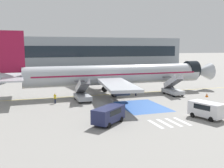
# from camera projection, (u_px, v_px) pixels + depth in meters

# --- Properties ---
(ground_plane) EXTENTS (600.00, 600.00, 0.00)m
(ground_plane) POSITION_uv_depth(u_px,v_px,m) (122.00, 93.00, 50.73)
(ground_plane) COLOR gray
(apron_leadline_yellow) EXTENTS (78.34, 0.74, 0.01)m
(apron_leadline_yellow) POSITION_uv_depth(u_px,v_px,m) (117.00, 94.00, 50.11)
(apron_leadline_yellow) COLOR gold
(apron_leadline_yellow) RESTS_ON ground_plane
(apron_stand_patch_blue) EXTENTS (6.38, 9.11, 0.01)m
(apron_stand_patch_blue) POSITION_uv_depth(u_px,v_px,m) (142.00, 106.00, 39.59)
(apron_stand_patch_blue) COLOR #2856A8
(apron_stand_patch_blue) RESTS_ON ground_plane
(apron_walkway_bar_0) EXTENTS (0.44, 3.60, 0.01)m
(apron_walkway_bar_0) POSITION_uv_depth(u_px,v_px,m) (155.00, 124.00, 30.43)
(apron_walkway_bar_0) COLOR silver
(apron_walkway_bar_0) RESTS_ON ground_plane
(apron_walkway_bar_1) EXTENTS (0.44, 3.60, 0.01)m
(apron_walkway_bar_1) POSITION_uv_depth(u_px,v_px,m) (165.00, 123.00, 30.80)
(apron_walkway_bar_1) COLOR silver
(apron_walkway_bar_1) RESTS_ON ground_plane
(apron_walkway_bar_2) EXTENTS (0.44, 3.60, 0.01)m
(apron_walkway_bar_2) POSITION_uv_depth(u_px,v_px,m) (173.00, 122.00, 31.17)
(apron_walkway_bar_2) COLOR silver
(apron_walkway_bar_2) RESTS_ON ground_plane
(apron_walkway_bar_3) EXTENTS (0.44, 3.60, 0.01)m
(apron_walkway_bar_3) POSITION_uv_depth(u_px,v_px,m) (182.00, 121.00, 31.55)
(apron_walkway_bar_3) COLOR silver
(apron_walkway_bar_3) RESTS_ON ground_plane
(airliner) EXTENTS (43.91, 32.13, 11.57)m
(airliner) POSITION_uv_depth(u_px,v_px,m) (114.00, 75.00, 49.38)
(airliner) COLOR #B7BCC4
(airliner) RESTS_ON ground_plane
(boarding_stairs_forward) EXTENTS (2.23, 5.24, 4.02)m
(boarding_stairs_forward) POSITION_uv_depth(u_px,v_px,m) (173.00, 90.00, 48.86)
(boarding_stairs_forward) COLOR #ADB2BA
(boarding_stairs_forward) RESTS_ON ground_plane
(boarding_stairs_aft) EXTENTS (2.23, 5.24, 3.94)m
(boarding_stairs_aft) POSITION_uv_depth(u_px,v_px,m) (83.00, 95.00, 43.42)
(boarding_stairs_aft) COLOR #ADB2BA
(boarding_stairs_aft) RESTS_ON ground_plane
(fuel_tanker) EXTENTS (8.58, 2.67, 3.60)m
(fuel_tanker) POSITION_uv_depth(u_px,v_px,m) (58.00, 74.00, 69.93)
(fuel_tanker) COLOR #38383D
(fuel_tanker) RESTS_ON ground_plane
(service_van_0) EXTENTS (4.73, 4.48, 1.98)m
(service_van_0) POSITION_uv_depth(u_px,v_px,m) (109.00, 114.00, 30.42)
(service_van_0) COLOR #1E234C
(service_van_0) RESTS_ON ground_plane
(service_van_1) EXTENTS (3.29, 4.65, 2.06)m
(service_van_1) POSITION_uv_depth(u_px,v_px,m) (206.00, 109.00, 32.73)
(service_van_1) COLOR silver
(service_van_1) RESTS_ON ground_plane
(ground_crew_0) EXTENTS (0.38, 0.49, 1.60)m
(ground_crew_0) POSITION_uv_depth(u_px,v_px,m) (55.00, 98.00, 41.51)
(ground_crew_0) COLOR #191E38
(ground_crew_0) RESTS_ON ground_plane
(ground_crew_1) EXTENTS (0.48, 0.36, 1.87)m
(ground_crew_1) POSITION_uv_depth(u_px,v_px,m) (136.00, 90.00, 47.96)
(ground_crew_1) COLOR #191E38
(ground_crew_1) RESTS_ON ground_plane
(traffic_cone_0) EXTENTS (0.59, 0.59, 0.66)m
(traffic_cone_0) POSITION_uv_depth(u_px,v_px,m) (207.00, 95.00, 47.02)
(traffic_cone_0) COLOR orange
(traffic_cone_0) RESTS_ON ground_plane
(terminal_building) EXTENTS (117.09, 12.10, 12.95)m
(terminal_building) POSITION_uv_depth(u_px,v_px,m) (50.00, 53.00, 109.57)
(terminal_building) COLOR #89939E
(terminal_building) RESTS_ON ground_plane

